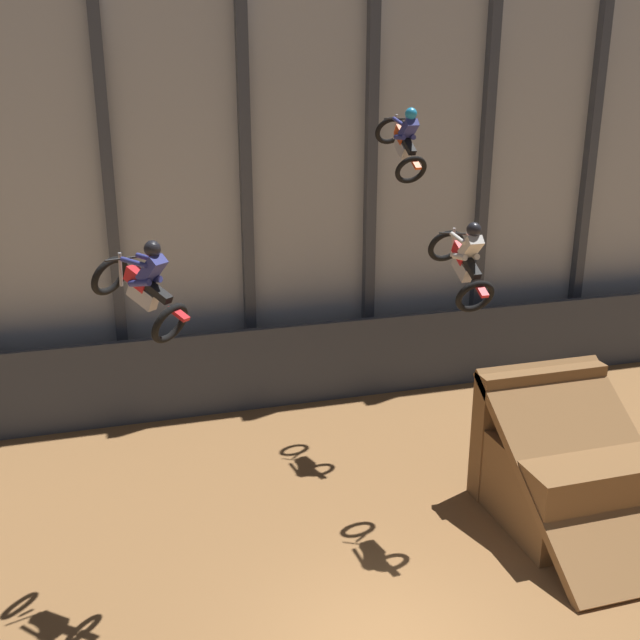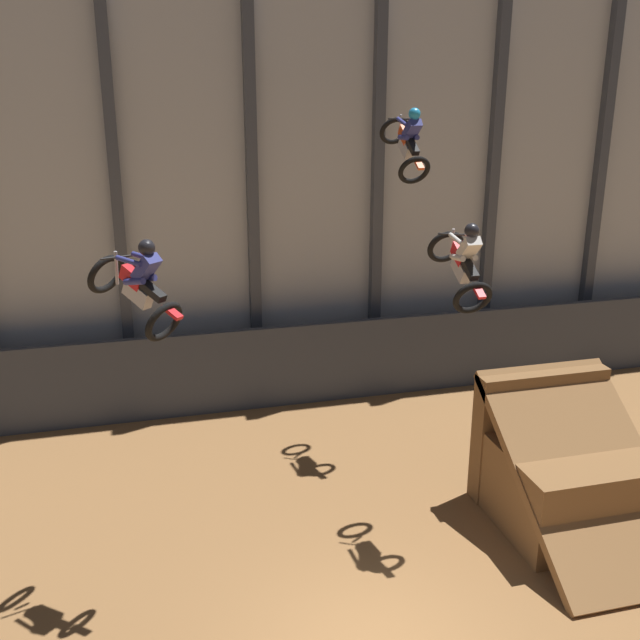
{
  "view_description": "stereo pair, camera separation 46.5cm",
  "coord_description": "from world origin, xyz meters",
  "px_view_note": "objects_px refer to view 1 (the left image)",
  "views": [
    {
      "loc": [
        -3.61,
        -8.65,
        8.53
      ],
      "look_at": [
        0.48,
        5.25,
        3.73
      ],
      "focal_mm": 42.0,
      "sensor_mm": 36.0,
      "label": 1
    },
    {
      "loc": [
        -3.16,
        -8.78,
        8.53
      ],
      "look_at": [
        0.48,
        5.25,
        3.73
      ],
      "focal_mm": 42.0,
      "sensor_mm": 36.0,
      "label": 2
    }
  ],
  "objects_px": {
    "rider_bike_center_air": "(464,262)",
    "rider_bike_right_air": "(403,142)",
    "dirt_ramp": "(562,467)",
    "rider_bike_left_air": "(143,288)"
  },
  "relations": [
    {
      "from": "dirt_ramp",
      "to": "rider_bike_right_air",
      "type": "height_order",
      "value": "rider_bike_right_air"
    },
    {
      "from": "rider_bike_left_air",
      "to": "rider_bike_right_air",
      "type": "bearing_deg",
      "value": -6.53
    },
    {
      "from": "rider_bike_left_air",
      "to": "rider_bike_center_air",
      "type": "xyz_separation_m",
      "value": [
        5.71,
        0.3,
        -0.04
      ]
    },
    {
      "from": "rider_bike_center_air",
      "to": "rider_bike_right_air",
      "type": "bearing_deg",
      "value": 85.02
    },
    {
      "from": "rider_bike_center_air",
      "to": "dirt_ramp",
      "type": "bearing_deg",
      "value": -14.63
    },
    {
      "from": "dirt_ramp",
      "to": "rider_bike_center_air",
      "type": "bearing_deg",
      "value": 165.57
    },
    {
      "from": "rider_bike_center_air",
      "to": "rider_bike_right_air",
      "type": "relative_size",
      "value": 1.01
    },
    {
      "from": "rider_bike_center_air",
      "to": "rider_bike_right_air",
      "type": "distance_m",
      "value": 4.22
    },
    {
      "from": "rider_bike_left_air",
      "to": "rider_bike_right_air",
      "type": "relative_size",
      "value": 0.96
    },
    {
      "from": "rider_bike_left_air",
      "to": "rider_bike_right_air",
      "type": "xyz_separation_m",
      "value": [
        6.03,
        4.1,
        1.76
      ]
    }
  ]
}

